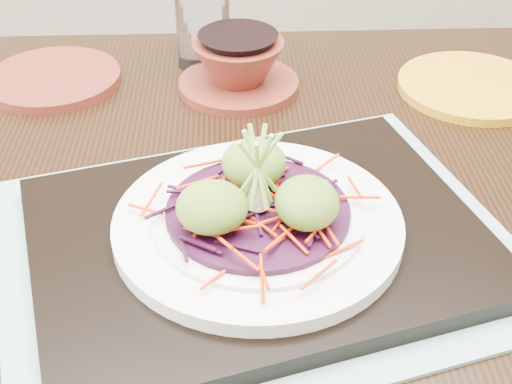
{
  "coord_description": "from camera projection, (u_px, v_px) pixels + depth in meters",
  "views": [
    {
      "loc": [
        -0.09,
        -0.65,
        1.19
      ],
      "look_at": [
        -0.05,
        -0.14,
        0.82
      ],
      "focal_mm": 50.0,
      "sensor_mm": 36.0,
      "label": 1
    }
  ],
  "objects": [
    {
      "name": "terracotta_side_plate",
      "position": [
        53.0,
        79.0,
        0.9
      ],
      "size": [
        0.21,
        0.21,
        0.01
      ],
      "primitive_type": "cylinder",
      "rotation": [
        0.0,
        0.0,
        -0.31
      ],
      "color": "#5C1F15",
      "rests_on": "dining_table"
    },
    {
      "name": "serving_tray",
      "position": [
        258.0,
        238.0,
        0.63
      ],
      "size": [
        0.45,
        0.38,
        0.02
      ],
      "primitive_type": "cube",
      "rotation": [
        0.0,
        0.0,
        0.24
      ],
      "color": "black",
      "rests_on": "placemat"
    },
    {
      "name": "placemat",
      "position": [
        258.0,
        247.0,
        0.64
      ],
      "size": [
        0.52,
        0.45,
        0.0
      ],
      "primitive_type": "cube",
      "rotation": [
        0.0,
        0.0,
        0.24
      ],
      "color": "#82A89C",
      "rests_on": "dining_table"
    },
    {
      "name": "terracotta_bowl_set",
      "position": [
        238.0,
        68.0,
        0.87
      ],
      "size": [
        0.15,
        0.15,
        0.06
      ],
      "rotation": [
        0.0,
        0.0,
        0.03
      ],
      "color": "#5C1F15",
      "rests_on": "dining_table"
    },
    {
      "name": "yellow_plate",
      "position": [
        472.0,
        86.0,
        0.88
      ],
      "size": [
        0.19,
        0.19,
        0.01
      ],
      "primitive_type": "cylinder",
      "rotation": [
        0.0,
        0.0,
        0.02
      ],
      "color": "#B47B14",
      "rests_on": "dining_table"
    },
    {
      "name": "white_plate",
      "position": [
        258.0,
        223.0,
        0.62
      ],
      "size": [
        0.25,
        0.25,
        0.02
      ],
      "color": "white",
      "rests_on": "serving_tray"
    },
    {
      "name": "water_glass",
      "position": [
        203.0,
        28.0,
        0.92
      ],
      "size": [
        0.09,
        0.09,
        0.1
      ],
      "primitive_type": "cylinder",
      "rotation": [
        0.0,
        0.0,
        -0.36
      ],
      "color": "white",
      "rests_on": "dining_table"
    },
    {
      "name": "guacamole_scoops",
      "position": [
        258.0,
        190.0,
        0.6
      ],
      "size": [
        0.14,
        0.12,
        0.04
      ],
      "color": "olive",
      "rests_on": "cabbage_bed"
    },
    {
      "name": "scallion_garnish",
      "position": [
        258.0,
        171.0,
        0.59
      ],
      "size": [
        0.06,
        0.06,
        0.09
      ],
      "primitive_type": null,
      "color": "#91CB51",
      "rests_on": "cabbage_bed"
    },
    {
      "name": "cabbage_bed",
      "position": [
        258.0,
        211.0,
        0.62
      ],
      "size": [
        0.16,
        0.16,
        0.01
      ],
      "primitive_type": "cylinder",
      "color": "black",
      "rests_on": "white_plate"
    },
    {
      "name": "dining_table",
      "position": [
        289.0,
        279.0,
        0.76
      ],
      "size": [
        1.27,
        0.87,
        0.77
      ],
      "rotation": [
        0.0,
        0.0,
        -0.04
      ],
      "color": "black",
      "rests_on": "ground"
    },
    {
      "name": "carrot_julienne",
      "position": [
        258.0,
        204.0,
        0.61
      ],
      "size": [
        0.2,
        0.2,
        0.01
      ],
      "primitive_type": null,
      "color": "red",
      "rests_on": "cabbage_bed"
    }
  ]
}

